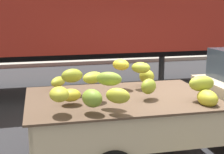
{
  "coord_description": "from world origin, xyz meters",
  "views": [
    {
      "loc": [
        -2.57,
        -4.81,
        2.42
      ],
      "look_at": [
        -1.21,
        0.43,
        1.27
      ],
      "focal_mm": 52.44,
      "sensor_mm": 36.0,
      "label": 1
    }
  ],
  "objects": [
    {
      "name": "ground",
      "position": [
        0.0,
        0.0,
        0.0
      ],
      "size": [
        220.0,
        220.0,
        0.0
      ],
      "primitive_type": "plane",
      "color": "#28282B"
    },
    {
      "name": "curb_strip",
      "position": [
        0.0,
        9.28,
        0.08
      ],
      "size": [
        80.0,
        0.8,
        0.16
      ],
      "primitive_type": "cube",
      "color": "gray",
      "rests_on": "ground"
    },
    {
      "name": "semi_trailer",
      "position": [
        -1.9,
        4.6,
        2.54
      ],
      "size": [
        12.02,
        2.72,
        3.95
      ],
      "rotation": [
        0.0,
        0.0,
        -0.01
      ],
      "color": "maroon",
      "rests_on": "ground"
    }
  ]
}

